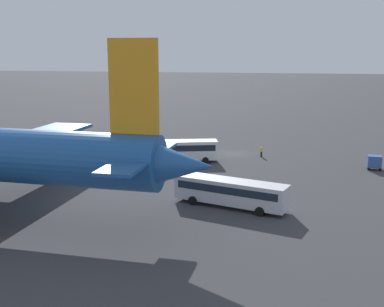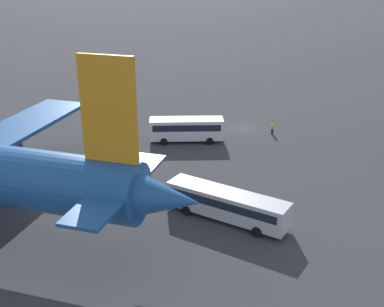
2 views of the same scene
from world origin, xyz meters
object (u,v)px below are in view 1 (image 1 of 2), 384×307
Objects in this scene: shuttle_bus_far at (230,191)px; worker_person at (261,152)px; shuttle_bus_near at (184,149)px; cargo_cart_blue at (375,162)px.

shuttle_bus_far reaches higher than worker_person.
shuttle_bus_near is at bearing -47.23° from shuttle_bus_far.
worker_person is at bearing -17.94° from cargo_cart_blue.
shuttle_bus_near reaches higher than shuttle_bus_far.
shuttle_bus_near is 13.11m from worker_person.
shuttle_bus_far reaches higher than cargo_cart_blue.
shuttle_bus_near is 5.02× the size of cargo_cart_blue.
shuttle_bus_far is 7.47× the size of worker_person.
shuttle_bus_far is 27.94m from cargo_cart_blue.
worker_person is at bearing -169.02° from shuttle_bus_near.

